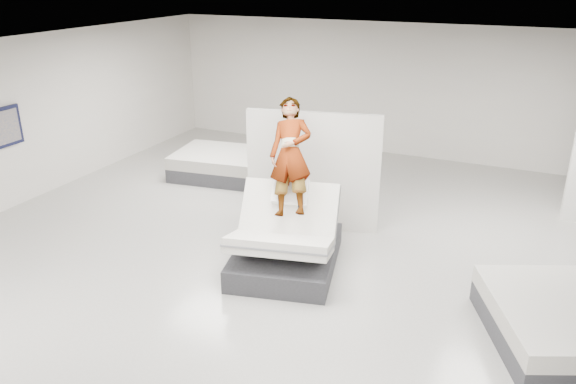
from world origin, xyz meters
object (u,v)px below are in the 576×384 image
object	(u,v)px
divider_panel	(313,172)
wall_poster	(0,129)
hero_bed	(286,244)
flat_bed_right_far	(555,323)
remote	(300,204)
flat_bed_left_far	(223,164)
person	(290,180)

from	to	relation	value
divider_panel	wall_poster	size ratio (longest dim) A/B	2.46
hero_bed	flat_bed_right_far	world-z (taller)	hero_bed
remote	flat_bed_left_far	distance (m)	4.58
hero_bed	flat_bed_left_far	world-z (taller)	hero_bed
hero_bed	wall_poster	size ratio (longest dim) A/B	2.41
flat_bed_right_far	flat_bed_left_far	xyz separation A→B (m)	(-6.85, 3.52, 0.01)
remote	flat_bed_right_far	bearing A→B (deg)	-18.98
hero_bed	person	world-z (taller)	person
hero_bed	person	size ratio (longest dim) A/B	1.25
hero_bed	remote	xyz separation A→B (m)	(0.22, 0.04, 0.69)
remote	wall_poster	size ratio (longest dim) A/B	0.15
hero_bed	person	bearing A→B (deg)	102.96
wall_poster	hero_bed	bearing A→B (deg)	0.75
flat_bed_left_far	wall_poster	distance (m)	4.49
hero_bed	flat_bed_right_far	xyz separation A→B (m)	(3.83, -0.34, -0.14)
flat_bed_right_far	flat_bed_left_far	bearing A→B (deg)	152.84
person	flat_bed_left_far	distance (m)	4.23
flat_bed_left_far	wall_poster	xyz separation A→B (m)	(-2.80, -3.25, 1.32)
hero_bed	flat_bed_right_far	distance (m)	3.85
hero_bed	divider_panel	world-z (taller)	divider_panel
person	flat_bed_left_far	world-z (taller)	person
remote	divider_panel	bearing A→B (deg)	92.27
remote	flat_bed_right_far	distance (m)	3.73
divider_panel	hero_bed	bearing A→B (deg)	-95.25
divider_panel	flat_bed_left_far	distance (m)	3.36
remote	wall_poster	bearing A→B (deg)	168.14
wall_poster	flat_bed_left_far	bearing A→B (deg)	49.23
divider_panel	flat_bed_right_far	size ratio (longest dim) A/B	0.97
flat_bed_left_far	flat_bed_right_far	bearing A→B (deg)	-27.16
divider_panel	flat_bed_right_far	bearing A→B (deg)	-37.35
remote	hero_bed	bearing A→B (deg)	177.08
wall_poster	remote	bearing A→B (deg)	1.09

